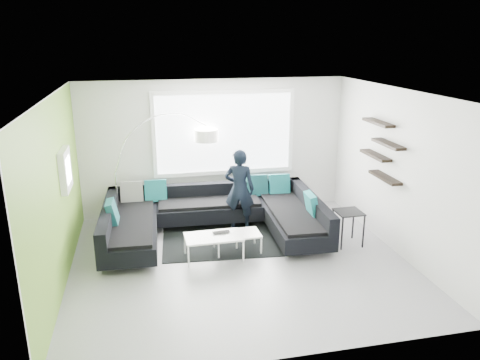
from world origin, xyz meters
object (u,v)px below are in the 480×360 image
side_table (348,228)px  person (239,189)px  coffee_table (226,244)px  sectional_sofa (214,219)px  arc_lamp (115,173)px  laptop (222,233)px

side_table → person: bearing=146.1°
coffee_table → sectional_sofa: bearing=96.3°
coffee_table → arc_lamp: size_ratio=0.56×
coffee_table → person: (0.49, 1.13, 0.59)m
person → laptop: 1.34m
sectional_sofa → arc_lamp: bearing=153.8°
side_table → laptop: (-2.30, 0.01, 0.10)m
sectional_sofa → coffee_table: (0.09, -0.73, -0.17)m
coffee_table → laptop: laptop is taller
sectional_sofa → side_table: sectional_sofa is taller
side_table → arc_lamp: bearing=157.1°
laptop → person: bearing=59.7°
coffee_table → person: size_ratio=0.78×
person → side_table: bearing=166.7°
side_table → person: person is taller
side_table → laptop: 2.30m
arc_lamp → laptop: arc_lamp is taller
coffee_table → side_table: 2.23m
arc_lamp → side_table: (4.06, -1.72, -0.79)m
coffee_table → side_table: bearing=-1.9°
sectional_sofa → laptop: bearing=-86.0°
sectional_sofa → laptop: size_ratio=13.09×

